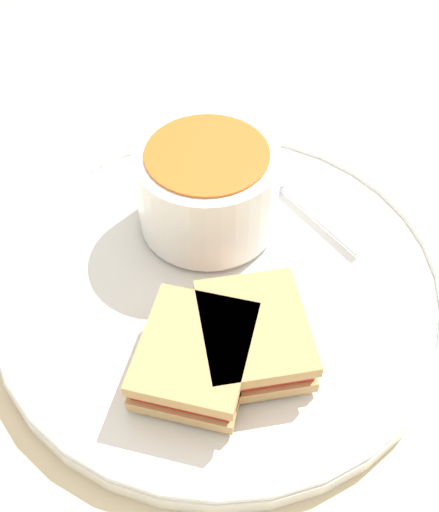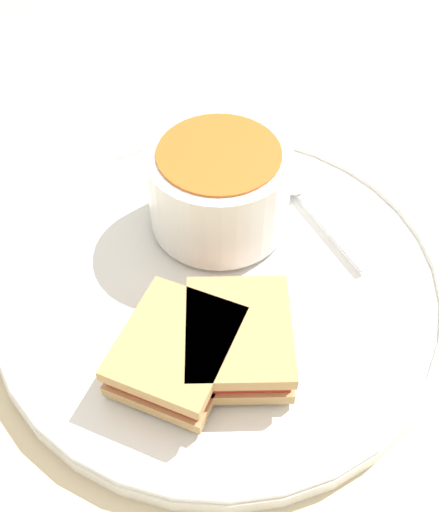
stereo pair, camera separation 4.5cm
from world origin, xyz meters
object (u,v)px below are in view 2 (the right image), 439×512
spoon (298,192)px  sandwich_half_near (177,351)px  sandwich_half_far (238,338)px  soup_bowl (219,187)px

spoon → sandwich_half_near: size_ratio=1.21×
spoon → sandwich_half_far: 0.17m
soup_bowl → spoon: bearing=-125.1°
spoon → sandwich_half_near: bearing=122.8°
sandwich_half_near → sandwich_half_far: size_ratio=0.87×
spoon → sandwich_half_near: sandwich_half_near is taller
soup_bowl → sandwich_half_far: 0.13m
soup_bowl → spoon: 0.08m
sandwich_half_far → sandwich_half_near: bearing=45.5°
sandwich_half_near → sandwich_half_far: 0.04m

